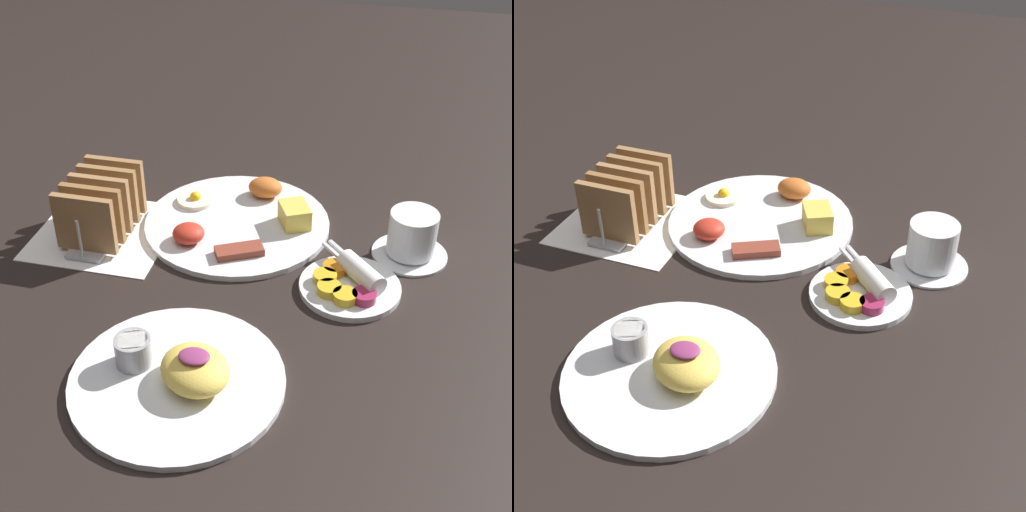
% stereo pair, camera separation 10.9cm
% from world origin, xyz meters
% --- Properties ---
extents(ground_plane, '(3.00, 3.00, 0.00)m').
position_xyz_m(ground_plane, '(0.00, 0.00, 0.00)').
color(ground_plane, black).
extents(napkin_flat, '(0.22, 0.22, 0.00)m').
position_xyz_m(napkin_flat, '(-0.24, 0.09, 0.00)').
color(napkin_flat, white).
rests_on(napkin_flat, ground_plane).
extents(plate_breakfast, '(0.31, 0.31, 0.05)m').
position_xyz_m(plate_breakfast, '(-0.03, 0.17, 0.01)').
color(plate_breakfast, white).
rests_on(plate_breakfast, ground_plane).
extents(plate_condiments, '(0.15, 0.16, 0.04)m').
position_xyz_m(plate_condiments, '(0.18, 0.03, 0.01)').
color(plate_condiments, white).
rests_on(plate_condiments, ground_plane).
extents(plate_foreground, '(0.28, 0.28, 0.06)m').
position_xyz_m(plate_foreground, '(-0.01, -0.21, 0.01)').
color(plate_foreground, white).
rests_on(plate_foreground, ground_plane).
extents(toast_rack, '(0.10, 0.18, 0.10)m').
position_xyz_m(toast_rack, '(-0.24, 0.09, 0.05)').
color(toast_rack, '#B7B7BC').
rests_on(toast_rack, ground_plane).
extents(coffee_cup, '(0.12, 0.12, 0.08)m').
position_xyz_m(coffee_cup, '(0.26, 0.14, 0.04)').
color(coffee_cup, white).
rests_on(coffee_cup, ground_plane).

